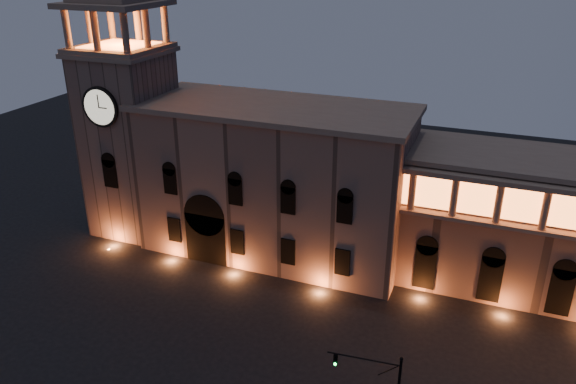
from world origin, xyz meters
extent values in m
plane|color=black|center=(0.00, 0.00, 0.00)|extent=(160.00, 160.00, 0.00)
cube|color=#7A5C4F|center=(-2.00, 22.00, 8.50)|extent=(30.00, 12.00, 17.00)
cube|color=#886F5D|center=(-2.00, 22.00, 17.30)|extent=(30.80, 12.80, 0.60)
cube|color=black|center=(-8.00, 16.60, 3.00)|extent=(5.00, 1.40, 6.00)
cylinder|color=black|center=(-8.00, 16.60, 6.00)|extent=(5.00, 1.40, 5.00)
cube|color=orange|center=(-8.00, 16.40, 2.80)|extent=(4.20, 0.20, 5.00)
cube|color=#7A5C4F|center=(-20.50, 21.00, 11.00)|extent=(9.00, 9.00, 22.00)
cube|color=#886F5D|center=(-20.50, 21.00, 22.25)|extent=(9.80, 9.80, 0.50)
cylinder|color=black|center=(-20.50, 16.32, 17.00)|extent=(4.60, 0.35, 4.60)
cylinder|color=beige|center=(-20.50, 16.18, 17.00)|extent=(4.00, 0.12, 4.00)
cube|color=#886F5D|center=(-20.50, 21.00, 22.75)|extent=(9.40, 9.40, 0.50)
cube|color=orange|center=(-20.50, 21.00, 23.05)|extent=(6.80, 6.80, 0.15)
cylinder|color=#886F5D|center=(-24.30, 17.20, 25.10)|extent=(0.76, 0.76, 4.20)
cylinder|color=#886F5D|center=(-20.50, 17.20, 25.10)|extent=(0.76, 0.76, 4.20)
cylinder|color=#886F5D|center=(-16.70, 17.20, 25.10)|extent=(0.76, 0.76, 4.20)
cylinder|color=#886F5D|center=(-24.30, 24.80, 25.10)|extent=(0.76, 0.76, 4.20)
cylinder|color=#886F5D|center=(-20.50, 24.80, 25.10)|extent=(0.76, 0.76, 4.20)
cylinder|color=#886F5D|center=(-16.70, 24.80, 25.10)|extent=(0.76, 0.76, 4.20)
cylinder|color=#886F5D|center=(-24.30, 21.00, 25.10)|extent=(0.76, 0.76, 4.20)
cylinder|color=#886F5D|center=(-16.70, 21.00, 25.10)|extent=(0.76, 0.76, 4.20)
cube|color=#886F5D|center=(-20.50, 21.00, 27.50)|extent=(9.80, 9.80, 0.60)
cylinder|color=#886F5D|center=(14.00, 18.50, 11.50)|extent=(0.70, 0.70, 4.00)
cylinder|color=#886F5D|center=(18.00, 18.50, 11.50)|extent=(0.70, 0.70, 4.00)
cylinder|color=#886F5D|center=(22.00, 18.50, 11.50)|extent=(0.70, 0.70, 4.00)
cylinder|color=#886F5D|center=(26.00, 18.50, 11.50)|extent=(0.70, 0.70, 4.00)
sphere|color=black|center=(17.04, -1.26, 7.36)|extent=(0.29, 0.29, 0.29)
cylinder|color=black|center=(14.46, -1.48, 6.74)|extent=(5.18, 0.58, 0.12)
cube|color=black|center=(12.50, -1.65, 6.22)|extent=(0.34, 0.32, 0.88)
cylinder|color=#0CE53F|center=(12.51, -1.82, 5.93)|extent=(0.19, 0.10, 0.19)
camera|label=1|loc=(20.87, -32.65, 33.29)|focal=35.00mm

